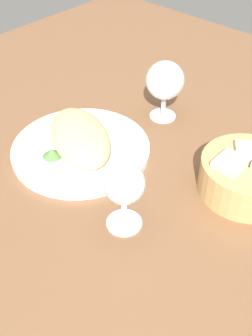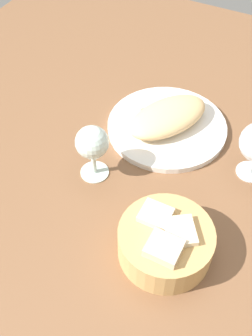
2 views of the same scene
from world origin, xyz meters
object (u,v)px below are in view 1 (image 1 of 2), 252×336
Objects in this scene: wine_glass_near at (124,186)px; wine_glass_far at (165,82)px; bread_basket at (248,175)px; plate at (81,149)px.

wine_glass_far is at bearing 117.42° from wine_glass_near.
bread_basket is at bearing -18.36° from wine_glass_far.
wine_glass_near is (-10.22, -20.06, 4.75)cm from bread_basket.
plate is at bearing -101.16° from wine_glass_far.
bread_basket is at bearing 22.71° from plate.
wine_glass_far is at bearing 78.84° from plate.
wine_glass_near is at bearing -116.99° from bread_basket.
wine_glass_near is at bearing -62.58° from wine_glass_far.
wine_glass_far is (-14.69, 28.33, 0.19)cm from wine_glass_near.
plate is 2.19× the size of wine_glass_near.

